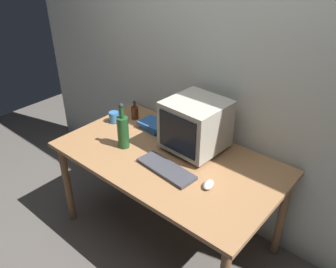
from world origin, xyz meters
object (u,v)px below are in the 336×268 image
object	(u,v)px
keyboard	(166,169)
crt_monitor	(196,125)
book_stack	(154,125)
mug	(114,117)
computer_mouse	(208,185)
bottle_short	(135,112)
bottle_tall	(123,131)

from	to	relation	value
keyboard	crt_monitor	bearing A→B (deg)	97.81
book_stack	mug	bearing A→B (deg)	-157.53
computer_mouse	bottle_short	distance (m)	1.03
bottle_short	crt_monitor	bearing A→B (deg)	-4.12
crt_monitor	computer_mouse	xyz separation A→B (m)	(0.32, -0.29, -0.17)
crt_monitor	bottle_tall	world-z (taller)	crt_monitor
crt_monitor	bottle_tall	bearing A→B (deg)	-142.70
keyboard	book_stack	bearing A→B (deg)	145.74
crt_monitor	keyboard	size ratio (longest dim) A/B	0.96
computer_mouse	bottle_tall	bearing A→B (deg)	167.27
crt_monitor	keyboard	bearing A→B (deg)	-87.49
crt_monitor	mug	size ratio (longest dim) A/B	3.37
bottle_tall	book_stack	bearing A→B (deg)	91.35
computer_mouse	mug	distance (m)	1.07
crt_monitor	book_stack	size ratio (longest dim) A/B	1.80
keyboard	book_stack	xyz separation A→B (m)	(-0.43, 0.35, 0.02)
crt_monitor	keyboard	distance (m)	0.38
book_stack	crt_monitor	bearing A→B (deg)	-3.27
crt_monitor	keyboard	world-z (taller)	crt_monitor
computer_mouse	bottle_short	xyz separation A→B (m)	(-0.97, 0.33, 0.04)
crt_monitor	computer_mouse	bearing A→B (deg)	-42.04
bottle_tall	keyboard	bearing A→B (deg)	-2.85
crt_monitor	mug	bearing A→B (deg)	-171.60
crt_monitor	book_stack	bearing A→B (deg)	176.73
computer_mouse	book_stack	size ratio (longest dim) A/B	0.45
keyboard	computer_mouse	world-z (taller)	computer_mouse
crt_monitor	bottle_short	bearing A→B (deg)	175.88
computer_mouse	mug	world-z (taller)	mug
computer_mouse	bottle_tall	size ratio (longest dim) A/B	0.29
bottle_short	book_stack	bearing A→B (deg)	-5.58
bottle_short	bottle_tall	bearing A→B (deg)	-55.32
bottle_short	mug	bearing A→B (deg)	-117.32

